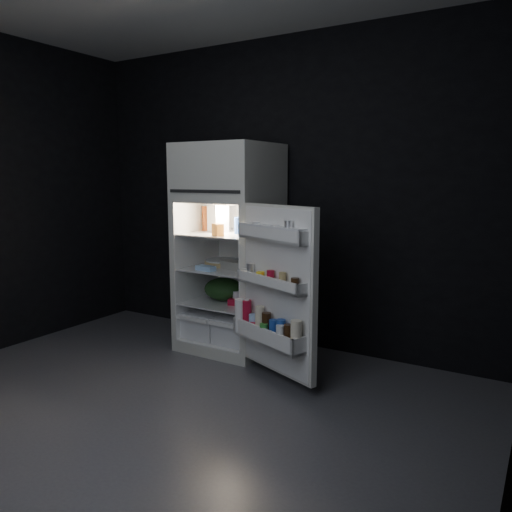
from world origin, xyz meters
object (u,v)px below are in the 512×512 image
Objects in this scene: yogurt_tray at (243,302)px; egg_carton at (236,266)px; refrigerator at (231,241)px; fridge_door at (275,294)px; milk_jug at (218,218)px.

egg_carton is at bearing -174.68° from yogurt_tray.
yogurt_tray is (0.05, 0.02, -0.31)m from egg_carton.
refrigerator is 5.87× the size of egg_carton.
refrigerator is at bearing 136.31° from yogurt_tray.
refrigerator is 0.54m from yogurt_tray.
egg_carton is (-0.60, 0.41, 0.08)m from fridge_door.
fridge_door is 0.73m from egg_carton.
refrigerator reaches higher than yogurt_tray.
refrigerator is 0.22m from milk_jug.
milk_jug is at bearing 149.77° from fridge_door.
fridge_door is (0.73, -0.52, -0.28)m from refrigerator.
refrigerator reaches higher than milk_jug.
fridge_door reaches higher than milk_jug.
yogurt_tray is at bearing -26.36° from refrigerator.
fridge_door is at bearing -18.72° from egg_carton.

